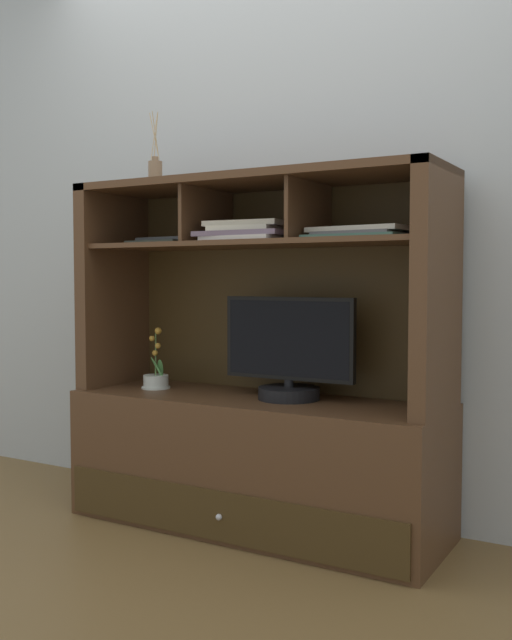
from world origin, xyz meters
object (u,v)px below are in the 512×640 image
(potted_orchid, at_px, (156,378))
(magazine_stack_right, at_px, (171,242))
(tv_monitor, at_px, (289,356))
(diffuser_bottle, at_px, (155,172))
(magazine_stack_left, at_px, (248,232))
(magazine_stack_centre, at_px, (362,233))
(media_console, at_px, (257,421))

(potted_orchid, bearing_deg, magazine_stack_right, 52.92)
(tv_monitor, height_order, diffuser_bottle, diffuser_bottle)
(magazine_stack_left, bearing_deg, diffuser_bottle, 175.55)
(potted_orchid, height_order, magazine_stack_left, magazine_stack_left)
(magazine_stack_centre, bearing_deg, magazine_stack_right, 177.83)
(media_console, distance_m, magazine_stack_left, 0.75)
(magazine_stack_left, xyz_separation_m, magazine_stack_centre, (0.45, 0.04, -0.02))
(media_console, height_order, tv_monitor, media_console)
(tv_monitor, xyz_separation_m, magazine_stack_right, (-0.58, 0.02, 0.46))
(diffuser_bottle, bearing_deg, media_console, 1.64)
(diffuser_bottle, bearing_deg, tv_monitor, 1.69)
(potted_orchid, bearing_deg, tv_monitor, 3.12)
(potted_orchid, relative_size, magazine_stack_right, 0.88)
(magazine_stack_centre, bearing_deg, tv_monitor, 177.78)
(tv_monitor, height_order, potted_orchid, tv_monitor)
(diffuser_bottle, bearing_deg, magazine_stack_centre, 0.42)
(magazine_stack_left, distance_m, diffuser_bottle, 0.55)
(magazine_stack_right, relative_size, diffuser_bottle, 0.96)
(magazine_stack_left, bearing_deg, magazine_stack_centre, 5.57)
(magazine_stack_right, height_order, diffuser_bottle, diffuser_bottle)
(tv_monitor, relative_size, diffuser_bottle, 1.78)
(media_console, relative_size, magazine_stack_left, 4.08)
(magazine_stack_left, height_order, magazine_stack_right, magazine_stack_left)
(magazine_stack_centre, height_order, magazine_stack_right, magazine_stack_centre)
(magazine_stack_right, xyz_separation_m, diffuser_bottle, (-0.05, -0.04, 0.29))
(media_console, relative_size, magazine_stack_centre, 3.99)
(tv_monitor, distance_m, potted_orchid, 0.64)
(media_console, xyz_separation_m, tv_monitor, (0.14, 0.00, 0.27))
(tv_monitor, xyz_separation_m, diffuser_bottle, (-0.63, -0.02, 0.75))
(potted_orchid, relative_size, magazine_stack_left, 0.71)
(media_console, bearing_deg, diffuser_bottle, -178.36)
(potted_orchid, height_order, diffuser_bottle, diffuser_bottle)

